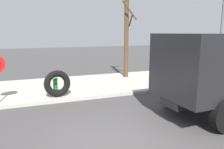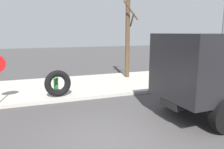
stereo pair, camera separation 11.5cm
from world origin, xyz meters
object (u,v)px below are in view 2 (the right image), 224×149
bare_tree (128,30)px  loose_tire (58,83)px  fire_hydrant (56,84)px  street_light_pole (222,36)px

bare_tree → loose_tire: bearing=-147.9°
fire_hydrant → bare_tree: (4.83, 2.43, 2.58)m
loose_tire → bare_tree: bare_tree is taller
fire_hydrant → loose_tire: 0.62m
loose_tire → street_light_pole: 9.94m
loose_tire → bare_tree: (4.81, 3.02, 2.40)m
fire_hydrant → bare_tree: bare_tree is taller
fire_hydrant → street_light_pole: 10.01m
street_light_pole → loose_tire: bearing=-178.7°
fire_hydrant → loose_tire: bearing=-87.6°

